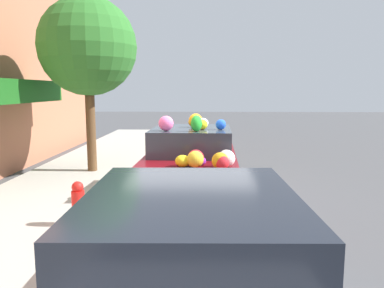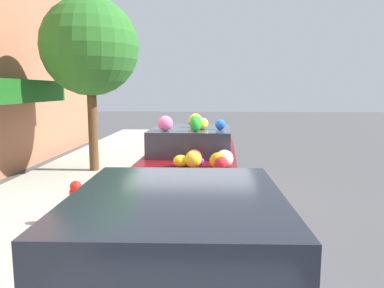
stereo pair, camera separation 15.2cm
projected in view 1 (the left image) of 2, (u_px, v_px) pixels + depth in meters
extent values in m
plane|color=#4C4C4F|center=(192.00, 195.00, 7.94)|extent=(60.00, 60.00, 0.00)
cube|color=#B2ADA3|center=(66.00, 191.00, 8.01)|extent=(24.00, 3.20, 0.11)
cube|color=#195919|center=(9.00, 91.00, 8.84)|extent=(4.15, 0.90, 0.55)
cylinder|color=brown|center=(91.00, 127.00, 9.66)|extent=(0.24, 0.24, 2.32)
sphere|color=#2D7228|center=(88.00, 46.00, 9.37)|extent=(2.46, 2.46, 2.46)
cylinder|color=red|center=(78.00, 208.00, 5.83)|extent=(0.20, 0.20, 0.55)
sphere|color=red|center=(78.00, 187.00, 5.79)|extent=(0.18, 0.18, 0.18)
cube|color=maroon|center=(192.00, 166.00, 7.85)|extent=(4.08, 1.90, 0.64)
cube|color=#333D47|center=(191.00, 140.00, 7.61)|extent=(1.86, 1.62, 0.50)
cylinder|color=black|center=(162.00, 168.00, 9.18)|extent=(0.60, 0.20, 0.60)
cylinder|color=black|center=(229.00, 169.00, 9.08)|extent=(0.60, 0.20, 0.60)
cylinder|color=black|center=(142.00, 197.00, 6.71)|extent=(0.60, 0.20, 0.60)
cylinder|color=black|center=(233.00, 199.00, 6.61)|extent=(0.60, 0.20, 0.60)
sphere|color=purple|center=(213.00, 137.00, 9.01)|extent=(0.37, 0.37, 0.27)
sphere|color=black|center=(173.00, 140.00, 8.68)|extent=(0.28, 0.28, 0.24)
ellipsoid|color=yellow|center=(183.00, 161.00, 6.20)|extent=(0.35, 0.30, 0.20)
sphere|color=pink|center=(204.00, 141.00, 8.67)|extent=(0.27, 0.27, 0.20)
sphere|color=yellow|center=(195.00, 159.00, 6.12)|extent=(0.38, 0.38, 0.28)
sphere|color=yellow|center=(202.00, 124.00, 7.27)|extent=(0.27, 0.27, 0.20)
sphere|color=pink|center=(166.00, 123.00, 7.02)|extent=(0.39, 0.39, 0.28)
sphere|color=red|center=(222.00, 162.00, 5.98)|extent=(0.28, 0.28, 0.23)
sphere|color=white|center=(203.00, 123.00, 7.50)|extent=(0.29, 0.29, 0.21)
ellipsoid|color=orange|center=(195.00, 122.00, 7.69)|extent=(0.30, 0.34, 0.21)
sphere|color=white|center=(226.00, 158.00, 6.17)|extent=(0.41, 0.41, 0.29)
sphere|color=orange|center=(196.00, 120.00, 7.68)|extent=(0.40, 0.40, 0.28)
sphere|color=blue|center=(221.00, 125.00, 7.25)|extent=(0.28, 0.28, 0.20)
ellipsoid|color=blue|center=(191.00, 138.00, 9.44)|extent=(0.16, 0.17, 0.11)
ellipsoid|color=green|center=(197.00, 123.00, 6.93)|extent=(0.32, 0.29, 0.30)
ellipsoid|color=purple|center=(200.00, 161.00, 6.29)|extent=(0.14, 0.21, 0.16)
sphere|color=red|center=(196.00, 158.00, 6.26)|extent=(0.39, 0.39, 0.28)
sphere|color=gold|center=(220.00, 161.00, 6.03)|extent=(0.38, 0.38, 0.27)
cube|color=#1E232D|center=(191.00, 229.00, 2.72)|extent=(1.81, 1.55, 0.54)
cylinder|color=black|center=(123.00, 260.00, 4.22)|extent=(0.60, 0.19, 0.60)
cylinder|color=black|center=(262.00, 261.00, 4.21)|extent=(0.60, 0.19, 0.60)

